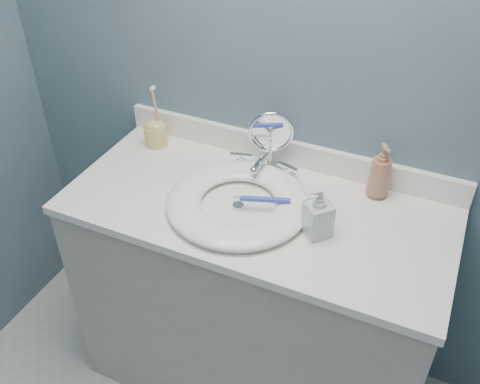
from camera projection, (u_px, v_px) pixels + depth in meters
The scene contains 12 objects.
back_wall at pixel (293, 76), 1.68m from camera, with size 2.20×0.02×2.40m, color #465D69.
vanity_cabinet at pixel (254, 302), 1.95m from camera, with size 1.20×0.55×0.85m, color #B5B1A5.
countertop at pixel (257, 209), 1.69m from camera, with size 1.22×0.57×0.03m, color white.
backsplash at pixel (287, 152), 1.84m from camera, with size 1.22×0.02×0.09m, color white.
basin at pixel (238, 202), 1.66m from camera, with size 0.45×0.45×0.04m, color white, non-canonical shape.
drain at pixel (238, 206), 1.67m from camera, with size 0.04×0.04×0.01m, color silver.
faucet at pixel (263, 167), 1.80m from camera, with size 0.25×0.13×0.07m.
makeup_mirror at pixel (271, 139), 1.76m from camera, with size 0.14×0.09×0.22m.
soap_bottle_amber at pixel (380, 171), 1.66m from camera, with size 0.07×0.07×0.19m, color #A66A4B.
soap_bottle_clear at pixel (318, 212), 1.52m from camera, with size 0.07×0.07×0.16m, color silver.
toothbrush_holder at pixel (155, 132), 1.93m from camera, with size 0.08×0.08×0.24m.
toothbrush_lying at pixel (263, 199), 1.63m from camera, with size 0.17×0.07×0.02m.
Camera 1 is at (0.49, -0.24, 1.93)m, focal length 40.00 mm.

